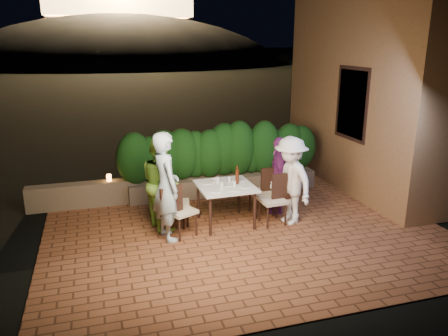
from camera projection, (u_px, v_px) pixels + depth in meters
name	position (u px, v px, depth m)	size (l,w,h in m)	color
ground	(250.00, 237.00, 7.65)	(400.00, 400.00, 0.00)	black
terrace_floor	(241.00, 228.00, 8.12)	(7.00, 6.00, 0.15)	brown
building_wall	(373.00, 77.00, 9.77)	(1.60, 5.00, 5.00)	#95643A
window_pane	(353.00, 104.00, 9.23)	(0.08, 1.00, 1.40)	black
window_frame	(353.00, 104.00, 9.23)	(0.06, 1.15, 1.55)	black
planter	(224.00, 184.00, 9.76)	(4.20, 0.55, 0.40)	brown
hedge	(224.00, 152.00, 9.55)	(4.00, 0.70, 1.10)	#11390F
parapet	(83.00, 195.00, 8.92)	(2.20, 0.30, 0.50)	brown
hill	(124.00, 92.00, 64.50)	(52.00, 40.00, 22.00)	black
dining_table	(226.00, 204.00, 8.05)	(1.00, 1.00, 0.75)	white
plate_nw	(216.00, 191.00, 7.63)	(0.22, 0.22, 0.01)	white
plate_sw	(207.00, 183.00, 8.07)	(0.23, 0.23, 0.01)	white
plate_ne	(246.00, 186.00, 7.86)	(0.22, 0.22, 0.01)	white
plate_se	(237.00, 180.00, 8.22)	(0.23, 0.23, 0.01)	white
plate_centre	(226.00, 185.00, 7.96)	(0.24, 0.24, 0.01)	white
plate_front	(236.00, 190.00, 7.68)	(0.21, 0.21, 0.01)	white
glass_nw	(222.00, 185.00, 7.77)	(0.07, 0.07, 0.11)	silver
glass_sw	(218.00, 180.00, 8.07)	(0.06, 0.06, 0.11)	silver
glass_ne	(234.00, 184.00, 7.87)	(0.06, 0.06, 0.10)	silver
glass_se	(229.00, 179.00, 8.13)	(0.06, 0.06, 0.10)	silver
beer_bottle	(237.00, 175.00, 7.99)	(0.07, 0.07, 0.35)	#471A0B
bowl	(217.00, 180.00, 8.19)	(0.17, 0.17, 0.04)	white
chair_left_front	(181.00, 210.00, 7.53)	(0.44, 0.44, 0.95)	black
chair_left_back	(178.00, 202.00, 8.03)	(0.39, 0.39, 0.85)	black
chair_right_front	(273.00, 199.00, 8.03)	(0.44, 0.44, 0.95)	black
chair_right_back	(262.00, 191.00, 8.48)	(0.43, 0.43, 0.93)	black
diner_blue	(166.00, 187.00, 7.29)	(0.68, 0.45, 1.87)	#AAC8DA
diner_green	(161.00, 183.00, 7.82)	(0.81, 0.63, 1.67)	#80C23C
diner_white	(290.00, 181.00, 7.98)	(1.06, 0.61, 1.64)	white
diner_purple	(279.00, 175.00, 8.53)	(0.89, 0.37, 1.52)	#762775
parapet_lamp	(109.00, 178.00, 8.97)	(0.10, 0.10, 0.14)	orange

